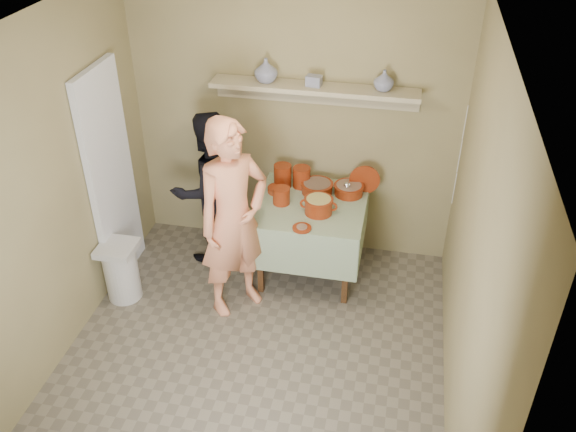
% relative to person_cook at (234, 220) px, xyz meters
% --- Properties ---
extents(ground, '(3.50, 3.50, 0.00)m').
position_rel_person_cook_xyz_m(ground, '(0.29, -0.70, -0.89)').
color(ground, '#6C6455').
rests_on(ground, ground).
extents(tile_panel, '(0.06, 0.70, 2.00)m').
position_rel_person_cook_xyz_m(tile_panel, '(-1.17, 0.25, 0.11)').
color(tile_panel, silver).
rests_on(tile_panel, ground).
extents(plate_stack_a, '(0.16, 0.16, 0.22)m').
position_rel_person_cook_xyz_m(plate_stack_a, '(0.23, 0.82, -0.02)').
color(plate_stack_a, maroon).
rests_on(plate_stack_a, serving_table).
extents(plate_stack_b, '(0.16, 0.16, 0.19)m').
position_rel_person_cook_xyz_m(plate_stack_b, '(0.41, 0.85, -0.03)').
color(plate_stack_b, maroon).
rests_on(plate_stack_b, serving_table).
extents(bowl_stack, '(0.15, 0.15, 0.15)m').
position_rel_person_cook_xyz_m(bowl_stack, '(0.28, 0.52, -0.05)').
color(bowl_stack, maroon).
rests_on(bowl_stack, serving_table).
extents(empty_bowl, '(0.17, 0.17, 0.05)m').
position_rel_person_cook_xyz_m(empty_bowl, '(0.20, 0.70, -0.10)').
color(empty_bowl, maroon).
rests_on(empty_bowl, serving_table).
extents(propped_lid, '(0.28, 0.06, 0.28)m').
position_rel_person_cook_xyz_m(propped_lid, '(0.98, 0.88, -0.01)').
color(propped_lid, maroon).
rests_on(propped_lid, serving_table).
extents(vase_right, '(0.19, 0.19, 0.17)m').
position_rel_person_cook_xyz_m(vase_right, '(1.07, 0.94, 0.92)').
color(vase_right, navy).
rests_on(vase_right, wall_shelf).
extents(vase_left, '(0.22, 0.22, 0.21)m').
position_rel_person_cook_xyz_m(vase_left, '(0.07, 0.93, 0.94)').
color(vase_left, navy).
rests_on(vase_left, wall_shelf).
extents(ceramic_box, '(0.14, 0.11, 0.09)m').
position_rel_person_cook_xyz_m(ceramic_box, '(0.49, 0.92, 0.88)').
color(ceramic_box, navy).
rests_on(ceramic_box, wall_shelf).
extents(person_cook, '(0.75, 0.76, 1.77)m').
position_rel_person_cook_xyz_m(person_cook, '(0.00, 0.00, 0.00)').
color(person_cook, '#F49369').
rests_on(person_cook, ground).
extents(person_helper, '(0.92, 0.92, 1.51)m').
position_rel_person_cook_xyz_m(person_helper, '(-0.43, 0.65, -0.13)').
color(person_helper, black).
rests_on(person_helper, ground).
extents(room_shell, '(3.04, 3.54, 2.62)m').
position_rel_person_cook_xyz_m(room_shell, '(0.29, -0.70, 0.72)').
color(room_shell, '#918559').
rests_on(room_shell, ground).
extents(serving_table, '(0.97, 0.97, 0.76)m').
position_rel_person_cook_xyz_m(serving_table, '(0.54, 0.58, -0.25)').
color(serving_table, '#4C2D16').
rests_on(serving_table, ground).
extents(cazuela_meat_a, '(0.30, 0.30, 0.10)m').
position_rel_person_cook_xyz_m(cazuela_meat_a, '(0.56, 0.77, -0.07)').
color(cazuela_meat_a, '#651A08').
rests_on(cazuela_meat_a, serving_table).
extents(cazuela_meat_b, '(0.28, 0.28, 0.10)m').
position_rel_person_cook_xyz_m(cazuela_meat_b, '(0.85, 0.79, -0.07)').
color(cazuela_meat_b, '#651A08').
rests_on(cazuela_meat_b, serving_table).
extents(ladle, '(0.08, 0.26, 0.19)m').
position_rel_person_cook_xyz_m(ladle, '(0.84, 0.76, -0.02)').
color(ladle, silver).
rests_on(ladle, cazuela_meat_b).
extents(cazuela_rice, '(0.33, 0.25, 0.14)m').
position_rel_person_cook_xyz_m(cazuela_rice, '(0.63, 0.43, -0.04)').
color(cazuela_rice, '#651A08').
rests_on(cazuela_rice, serving_table).
extents(front_plate, '(0.16, 0.16, 0.03)m').
position_rel_person_cook_xyz_m(front_plate, '(0.54, 0.16, -0.12)').
color(front_plate, maroon).
rests_on(front_plate, serving_table).
extents(wall_shelf, '(1.80, 0.25, 0.21)m').
position_rel_person_cook_xyz_m(wall_shelf, '(0.49, 0.95, 0.79)').
color(wall_shelf, tan).
rests_on(wall_shelf, room_shell).
extents(trash_bin, '(0.32, 0.32, 0.56)m').
position_rel_person_cook_xyz_m(trash_bin, '(-1.03, -0.11, -0.60)').
color(trash_bin, silver).
rests_on(trash_bin, ground).
extents(electrical_cord, '(0.01, 0.05, 0.90)m').
position_rel_person_cook_xyz_m(electrical_cord, '(1.76, 0.78, 0.36)').
color(electrical_cord, silver).
rests_on(electrical_cord, wall_shelf).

